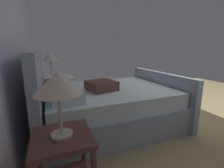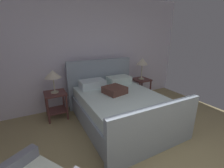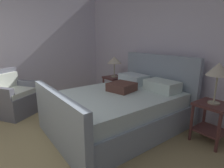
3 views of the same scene
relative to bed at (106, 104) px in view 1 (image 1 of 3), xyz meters
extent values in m
cube|color=#9A895D|center=(-0.06, -2.03, -0.36)|extent=(5.16, 6.41, 0.02)
cube|color=silver|center=(-0.06, 1.23, 1.02)|extent=(5.28, 0.12, 2.74)
cube|color=#97A5B5|center=(0.00, -0.05, -0.15)|extent=(1.57, 1.96, 0.40)
cube|color=#97A5B5|center=(0.00, 0.97, 0.25)|extent=(1.68, 0.10, 1.20)
cube|color=#97A5B5|center=(0.00, -1.08, 0.06)|extent=(1.68, 0.10, 0.82)
cube|color=silver|center=(0.00, -0.05, 0.16)|extent=(1.49, 1.89, 0.22)
cube|color=silver|center=(-0.35, 0.64, 0.36)|extent=(0.56, 0.36, 0.18)
cube|color=silver|center=(0.35, 0.64, 0.36)|extent=(0.56, 0.36, 0.18)
cube|color=brown|center=(-0.07, 0.09, 0.34)|extent=(0.48, 0.48, 0.14)
cube|color=brown|center=(1.16, 0.78, 0.23)|extent=(0.44, 0.44, 0.04)
cube|color=brown|center=(1.16, 0.78, -0.17)|extent=(0.40, 0.40, 0.02)
cylinder|color=brown|center=(0.97, 0.59, -0.07)|extent=(0.04, 0.04, 0.56)
cylinder|color=brown|center=(1.35, 0.59, -0.07)|extent=(0.04, 0.04, 0.56)
cylinder|color=brown|center=(0.97, 0.97, -0.07)|extent=(0.04, 0.04, 0.56)
cylinder|color=brown|center=(1.35, 0.97, -0.07)|extent=(0.04, 0.04, 0.56)
cylinder|color=#B7B293|center=(1.16, 0.78, 0.26)|extent=(0.16, 0.16, 0.02)
cylinder|color=#B7B293|center=(1.16, 0.78, 0.46)|extent=(0.02, 0.02, 0.39)
cone|color=beige|center=(1.16, 0.78, 0.74)|extent=(0.32, 0.32, 0.18)
cube|color=brown|center=(-1.16, 0.77, 0.23)|extent=(0.44, 0.44, 0.04)
cylinder|color=brown|center=(-0.97, 0.58, -0.07)|extent=(0.04, 0.04, 0.56)
cylinder|color=brown|center=(-0.97, 0.96, -0.07)|extent=(0.04, 0.04, 0.56)
cylinder|color=#B7B293|center=(-1.16, 0.77, 0.26)|extent=(0.16, 0.16, 0.02)
cylinder|color=#B7B293|center=(-1.16, 0.77, 0.42)|extent=(0.02, 0.02, 0.31)
cone|color=beige|center=(-1.16, 0.77, 0.65)|extent=(0.34, 0.34, 0.16)
camera|label=1|loc=(-2.29, 0.82, 0.88)|focal=24.98mm
camera|label=2|loc=(-1.50, -2.51, 1.41)|focal=24.46mm
camera|label=3|loc=(2.23, -1.84, 1.15)|focal=28.89mm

